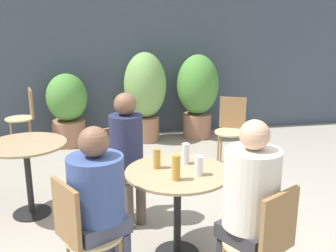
{
  "coord_description": "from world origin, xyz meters",
  "views": [
    {
      "loc": [
        -0.64,
        -2.64,
        1.86
      ],
      "look_at": [
        -0.05,
        0.51,
        0.98
      ],
      "focal_mm": 42.0,
      "sensor_mm": 36.0,
      "label": 1
    }
  ],
  "objects_px": {
    "beer_glass_2": "(199,166)",
    "seated_person_2": "(249,199)",
    "cafe_table_far": "(27,159)",
    "seated_person_0": "(127,147)",
    "cafe_table_near": "(178,188)",
    "beer_glass_0": "(157,159)",
    "potted_plant_2": "(198,91)",
    "beer_glass_3": "(186,154)",
    "bistro_chair_0": "(119,164)",
    "potted_plant_0": "(67,107)",
    "beer_glass_1": "(176,168)",
    "bistro_chair_2": "(265,238)",
    "seated_person_1": "(99,198)",
    "bistro_chair_1": "(81,229)",
    "bistro_chair_3": "(25,113)",
    "potted_plant_1": "(145,91)",
    "bistro_chair_4": "(231,125)"
  },
  "relations": [
    {
      "from": "beer_glass_2",
      "to": "seated_person_2",
      "type": "bearing_deg",
      "value": -68.5
    },
    {
      "from": "cafe_table_far",
      "to": "seated_person_0",
      "type": "xyz_separation_m",
      "value": [
        0.93,
        -0.34,
        0.17
      ]
    },
    {
      "from": "cafe_table_near",
      "to": "beer_glass_0",
      "type": "distance_m",
      "value": 0.28
    },
    {
      "from": "potted_plant_2",
      "to": "cafe_table_far",
      "type": "bearing_deg",
      "value": -135.5
    },
    {
      "from": "seated_person_2",
      "to": "beer_glass_3",
      "type": "distance_m",
      "value": 0.79
    },
    {
      "from": "bistro_chair_0",
      "to": "seated_person_2",
      "type": "height_order",
      "value": "seated_person_2"
    },
    {
      "from": "beer_glass_2",
      "to": "potted_plant_0",
      "type": "bearing_deg",
      "value": 109.57
    },
    {
      "from": "seated_person_2",
      "to": "beer_glass_1",
      "type": "bearing_deg",
      "value": -78.02
    },
    {
      "from": "bistro_chair_0",
      "to": "bistro_chair_2",
      "type": "xyz_separation_m",
      "value": [
        0.81,
        -1.46,
        0.0
      ]
    },
    {
      "from": "cafe_table_far",
      "to": "beer_glass_3",
      "type": "height_order",
      "value": "beer_glass_3"
    },
    {
      "from": "seated_person_1",
      "to": "beer_glass_3",
      "type": "xyz_separation_m",
      "value": [
        0.7,
        0.48,
        0.1
      ]
    },
    {
      "from": "bistro_chair_0",
      "to": "bistro_chair_1",
      "type": "xyz_separation_m",
      "value": [
        -0.33,
        -1.13,
        0.0
      ]
    },
    {
      "from": "seated_person_1",
      "to": "potted_plant_2",
      "type": "xyz_separation_m",
      "value": [
        1.6,
        3.49,
        0.03
      ]
    },
    {
      "from": "bistro_chair_3",
      "to": "beer_glass_2",
      "type": "xyz_separation_m",
      "value": [
        1.73,
        -3.16,
        0.26
      ]
    },
    {
      "from": "potted_plant_0",
      "to": "seated_person_2",
      "type": "bearing_deg",
      "value": -70.17
    },
    {
      "from": "beer_glass_2",
      "to": "potted_plant_1",
      "type": "relative_size",
      "value": 0.11
    },
    {
      "from": "bistro_chair_0",
      "to": "seated_person_0",
      "type": "bearing_deg",
      "value": -90.0
    },
    {
      "from": "bistro_chair_4",
      "to": "bistro_chair_2",
      "type": "bearing_deg",
      "value": -78.94
    },
    {
      "from": "bistro_chair_3",
      "to": "beer_glass_3",
      "type": "relative_size",
      "value": 5.19
    },
    {
      "from": "bistro_chair_3",
      "to": "beer_glass_3",
      "type": "height_order",
      "value": "beer_glass_3"
    },
    {
      "from": "seated_person_0",
      "to": "beer_glass_1",
      "type": "bearing_deg",
      "value": -98.42
    },
    {
      "from": "bistro_chair_1",
      "to": "beer_glass_0",
      "type": "distance_m",
      "value": 0.81
    },
    {
      "from": "bistro_chair_1",
      "to": "cafe_table_far",
      "type": "bearing_deg",
      "value": -7.35
    },
    {
      "from": "bistro_chair_1",
      "to": "seated_person_2",
      "type": "bearing_deg",
      "value": -129.62
    },
    {
      "from": "bistro_chair_4",
      "to": "beer_glass_1",
      "type": "height_order",
      "value": "beer_glass_1"
    },
    {
      "from": "bistro_chair_1",
      "to": "beer_glass_2",
      "type": "relative_size",
      "value": 5.95
    },
    {
      "from": "bistro_chair_4",
      "to": "potted_plant_2",
      "type": "relative_size",
      "value": 0.66
    },
    {
      "from": "bistro_chair_2",
      "to": "potted_plant_1",
      "type": "distance_m",
      "value": 3.86
    },
    {
      "from": "potted_plant_0",
      "to": "potted_plant_1",
      "type": "height_order",
      "value": "potted_plant_1"
    },
    {
      "from": "bistro_chair_4",
      "to": "beer_glass_1",
      "type": "xyz_separation_m",
      "value": [
        -1.15,
        -2.04,
        0.29
      ]
    },
    {
      "from": "beer_glass_0",
      "to": "bistro_chair_4",
      "type": "bearing_deg",
      "value": 54.96
    },
    {
      "from": "seated_person_2",
      "to": "potted_plant_1",
      "type": "relative_size",
      "value": 0.93
    },
    {
      "from": "bistro_chair_2",
      "to": "beer_glass_0",
      "type": "distance_m",
      "value": 1.02
    },
    {
      "from": "seated_person_1",
      "to": "potted_plant_1",
      "type": "xyz_separation_m",
      "value": [
        0.76,
        3.45,
        0.06
      ]
    },
    {
      "from": "bistro_chair_3",
      "to": "seated_person_1",
      "type": "xyz_separation_m",
      "value": [
        1.0,
        -3.38,
        0.18
      ]
    },
    {
      "from": "cafe_table_near",
      "to": "potted_plant_2",
      "type": "xyz_separation_m",
      "value": [
        0.99,
        3.16,
        0.16
      ]
    },
    {
      "from": "cafe_table_near",
      "to": "bistro_chair_0",
      "type": "xyz_separation_m",
      "value": [
        -0.4,
        0.73,
        -0.05
      ]
    },
    {
      "from": "bistro_chair_3",
      "to": "beer_glass_0",
      "type": "height_order",
      "value": "beer_glass_0"
    },
    {
      "from": "bistro_chair_4",
      "to": "beer_glass_2",
      "type": "xyz_separation_m",
      "value": [
        -0.97,
        -1.98,
        0.26
      ]
    },
    {
      "from": "beer_glass_1",
      "to": "potted_plant_0",
      "type": "distance_m",
      "value": 3.43
    },
    {
      "from": "potted_plant_0",
      "to": "potted_plant_1",
      "type": "xyz_separation_m",
      "value": [
        1.17,
        0.0,
        0.19
      ]
    },
    {
      "from": "beer_glass_1",
      "to": "potted_plant_1",
      "type": "distance_m",
      "value": 3.29
    },
    {
      "from": "cafe_table_far",
      "to": "bistro_chair_4",
      "type": "height_order",
      "value": "bistro_chair_4"
    },
    {
      "from": "potted_plant_1",
      "to": "potted_plant_2",
      "type": "distance_m",
      "value": 0.84
    },
    {
      "from": "beer_glass_2",
      "to": "beer_glass_3",
      "type": "distance_m",
      "value": 0.25
    },
    {
      "from": "cafe_table_far",
      "to": "potted_plant_2",
      "type": "distance_m",
      "value": 3.17
    },
    {
      "from": "cafe_table_far",
      "to": "beer_glass_0",
      "type": "height_order",
      "value": "beer_glass_0"
    },
    {
      "from": "seated_person_1",
      "to": "beer_glass_2",
      "type": "bearing_deg",
      "value": -101.73
    },
    {
      "from": "bistro_chair_4",
      "to": "potted_plant_0",
      "type": "distance_m",
      "value": 2.45
    },
    {
      "from": "bistro_chair_1",
      "to": "bistro_chair_4",
      "type": "xyz_separation_m",
      "value": [
        1.84,
        2.28,
        0.0
      ]
    }
  ]
}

